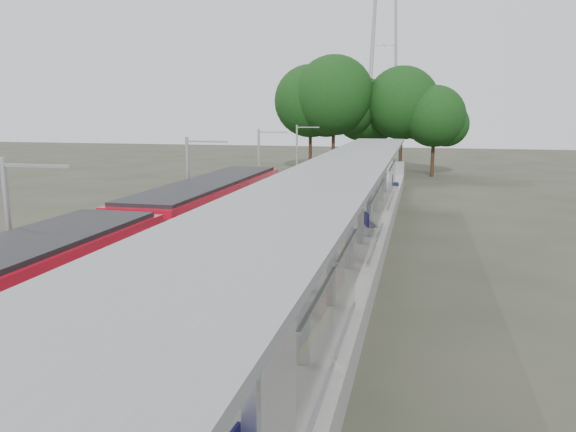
# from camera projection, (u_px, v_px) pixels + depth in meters

# --- Properties ---
(trackbed) EXTENTS (3.00, 70.00, 0.24)m
(trackbed) POSITION_uv_depth(u_px,v_px,m) (232.00, 244.00, 27.68)
(trackbed) COLOR #59544C
(trackbed) RESTS_ON ground
(platform) EXTENTS (6.00, 50.00, 1.00)m
(platform) POSITION_uv_depth(u_px,v_px,m) (322.00, 242.00, 26.59)
(platform) COLOR gray
(platform) RESTS_ON ground
(tactile_strip) EXTENTS (0.60, 50.00, 0.02)m
(tactile_strip) POSITION_uv_depth(u_px,v_px,m) (270.00, 228.00, 27.07)
(tactile_strip) COLOR yellow
(tactile_strip) RESTS_ON platform
(end_fence) EXTENTS (6.00, 0.10, 1.20)m
(end_fence) POSITION_uv_depth(u_px,v_px,m) (370.00, 168.00, 50.26)
(end_fence) COLOR #9EA0A5
(end_fence) RESTS_ON platform
(train) EXTENTS (2.74, 27.60, 3.62)m
(train) POSITION_uv_depth(u_px,v_px,m) (130.00, 256.00, 17.86)
(train) COLOR black
(train) RESTS_ON ground
(canopy) EXTENTS (3.27, 38.00, 3.66)m
(canopy) POSITION_uv_depth(u_px,v_px,m) (347.00, 173.00, 21.90)
(canopy) COLOR #9EA0A5
(canopy) RESTS_ON platform
(pylon) EXTENTS (8.00, 4.00, 38.00)m
(pylon) POSITION_uv_depth(u_px,v_px,m) (385.00, 16.00, 74.11)
(pylon) COLOR #9EA0A5
(pylon) RESTS_ON ground
(tree_cluster) EXTENTS (19.88, 10.45, 12.35)m
(tree_cluster) POSITION_uv_depth(u_px,v_px,m) (359.00, 103.00, 58.69)
(tree_cluster) COLOR #382316
(tree_cluster) RESTS_ON ground
(catenary_masts) EXTENTS (2.08, 48.16, 5.40)m
(catenary_masts) POSITION_uv_depth(u_px,v_px,m) (190.00, 190.00, 26.60)
(catenary_masts) COLOR #9EA0A5
(catenary_masts) RESTS_ON ground
(bench_mid) EXTENTS (0.93, 1.59, 1.04)m
(bench_mid) POSITION_uv_depth(u_px,v_px,m) (367.00, 222.00, 25.93)
(bench_mid) COLOR #0F0E48
(bench_mid) RESTS_ON platform
(bench_far) EXTENTS (0.59, 1.61, 1.08)m
(bench_far) POSITION_uv_depth(u_px,v_px,m) (394.00, 183.00, 40.02)
(bench_far) COLOR #0F0E48
(bench_far) RESTS_ON platform
(info_pillar_near) EXTENTS (0.43, 0.43, 1.89)m
(info_pillar_near) POSITION_uv_depth(u_px,v_px,m) (275.00, 276.00, 16.43)
(info_pillar_near) COLOR beige
(info_pillar_near) RESTS_ON platform
(info_pillar_far) EXTENTS (0.46, 0.46, 2.04)m
(info_pillar_far) POSITION_uv_depth(u_px,v_px,m) (345.00, 235.00, 21.59)
(info_pillar_far) COLOR beige
(info_pillar_far) RESTS_ON platform
(litter_bin) EXTENTS (0.51, 0.51, 0.88)m
(litter_bin) POSITION_uv_depth(u_px,v_px,m) (305.00, 276.00, 17.83)
(litter_bin) COLOR #9EA0A5
(litter_bin) RESTS_ON platform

